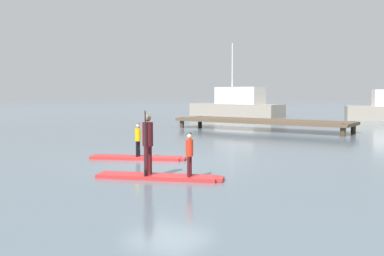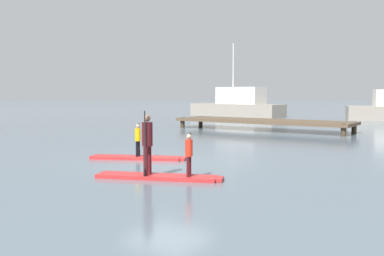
% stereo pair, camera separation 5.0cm
% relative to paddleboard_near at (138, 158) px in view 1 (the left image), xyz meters
% --- Properties ---
extents(ground_plane, '(240.00, 240.00, 0.00)m').
position_rel_paddleboard_near_xyz_m(ground_plane, '(1.39, -0.14, -0.05)').
color(ground_plane, slate).
extents(paddleboard_near, '(3.21, 1.86, 0.10)m').
position_rel_paddleboard_near_xyz_m(paddleboard_near, '(0.00, 0.00, 0.00)').
color(paddleboard_near, red).
rests_on(paddleboard_near, ground).
extents(paddler_child_solo, '(0.26, 0.36, 1.13)m').
position_rel_paddleboard_near_xyz_m(paddler_child_solo, '(-0.00, 0.01, 0.67)').
color(paddler_child_solo, black).
rests_on(paddler_child_solo, paddleboard_near).
extents(paddleboard_far, '(3.33, 1.80, 0.10)m').
position_rel_paddleboard_near_xyz_m(paddleboard_far, '(2.72, -2.30, -0.00)').
color(paddleboard_far, red).
rests_on(paddleboard_far, ground).
extents(paddler_adult, '(0.37, 0.48, 1.70)m').
position_rel_paddleboard_near_xyz_m(paddler_adult, '(2.43, -2.43, 0.97)').
color(paddler_adult, '#4C1419').
rests_on(paddler_adult, paddleboard_far).
extents(paddler_child_front, '(0.25, 0.37, 1.12)m').
position_rel_paddleboard_near_xyz_m(paddler_child_front, '(3.46, -1.99, 0.67)').
color(paddler_child_front, '#4C1419').
rests_on(paddler_child_front, paddleboard_far).
extents(motor_boat_small_navy, '(9.77, 3.83, 7.01)m').
position_rel_paddleboard_near_xyz_m(motor_boat_small_navy, '(-10.10, 26.38, 1.02)').
color(motor_boat_small_navy, '#9E9384').
rests_on(motor_boat_small_navy, ground).
extents(floating_dock, '(10.84, 2.79, 0.64)m').
position_rel_paddleboard_near_xyz_m(floating_dock, '(-1.42, 13.09, 0.49)').
color(floating_dock, brown).
rests_on(floating_dock, ground).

